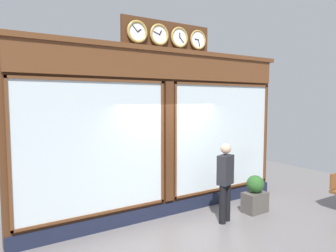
# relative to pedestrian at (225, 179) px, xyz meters

# --- Properties ---
(shop_facade) EXTENTS (6.71, 0.42, 4.27)m
(shop_facade) POSITION_rel_pedestrian_xyz_m (0.80, -1.12, 0.96)
(shop_facade) COLOR #4C2B16
(shop_facade) RESTS_ON ground_plane
(pedestrian) EXTENTS (0.41, 0.32, 1.69)m
(pedestrian) POSITION_rel_pedestrian_xyz_m (0.00, 0.00, 0.00)
(pedestrian) COLOR black
(pedestrian) RESTS_ON ground_plane
(planter_box) EXTENTS (0.56, 0.36, 0.46)m
(planter_box) POSITION_rel_pedestrian_xyz_m (-0.99, -0.05, -0.70)
(planter_box) COLOR #4C4742
(planter_box) RESTS_ON ground_plane
(planter_shrub) EXTENTS (0.40, 0.40, 0.40)m
(planter_shrub) POSITION_rel_pedestrian_xyz_m (-0.99, -0.05, -0.27)
(planter_shrub) COLOR #285623
(planter_shrub) RESTS_ON planter_box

